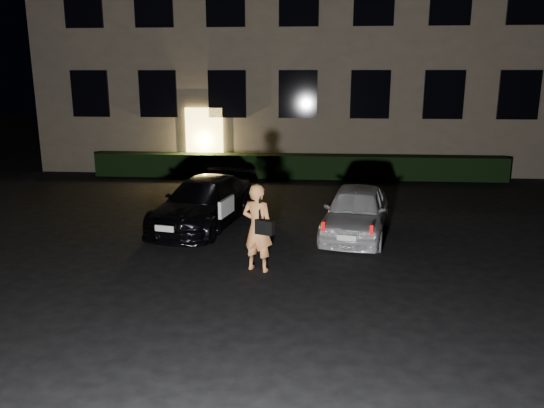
{
  "coord_description": "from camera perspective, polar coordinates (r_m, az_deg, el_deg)",
  "views": [
    {
      "loc": [
        0.63,
        -8.74,
        3.71
      ],
      "look_at": [
        -0.23,
        2.0,
        1.07
      ],
      "focal_mm": 35.0,
      "sensor_mm": 36.0,
      "label": 1
    }
  ],
  "objects": [
    {
      "name": "sedan",
      "position": [
        13.34,
        -7.33,
        0.14
      ],
      "size": [
        2.45,
        4.34,
        1.19
      ],
      "rotation": [
        0.0,
        0.0,
        -0.2
      ],
      "color": "black",
      "rests_on": "ground"
    },
    {
      "name": "ground",
      "position": [
        9.51,
        0.41,
        -9.19
      ],
      "size": [
        80.0,
        80.0,
        0.0
      ],
      "primitive_type": "plane",
      "color": "black",
      "rests_on": "ground"
    },
    {
      "name": "hedge",
      "position": [
        19.52,
        2.67,
        4.07
      ],
      "size": [
        15.0,
        0.7,
        0.85
      ],
      "primitive_type": "cube",
      "color": "black",
      "rests_on": "ground"
    },
    {
      "name": "building",
      "position": [
        23.84,
        3.22,
        19.27
      ],
      "size": [
        20.0,
        8.11,
        12.0
      ],
      "color": "#675D49",
      "rests_on": "ground"
    },
    {
      "name": "hatch",
      "position": [
        12.58,
        9.03,
        -0.76
      ],
      "size": [
        2.01,
        3.67,
        1.18
      ],
      "rotation": [
        0.0,
        0.0,
        -0.18
      ],
      "color": "silver",
      "rests_on": "ground"
    },
    {
      "name": "man",
      "position": [
        10.15,
        -1.55,
        -2.53
      ],
      "size": [
        0.73,
        0.62,
        1.72
      ],
      "rotation": [
        0.0,
        0.0,
        2.79
      ],
      "color": "#FB9B56",
      "rests_on": "ground"
    }
  ]
}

